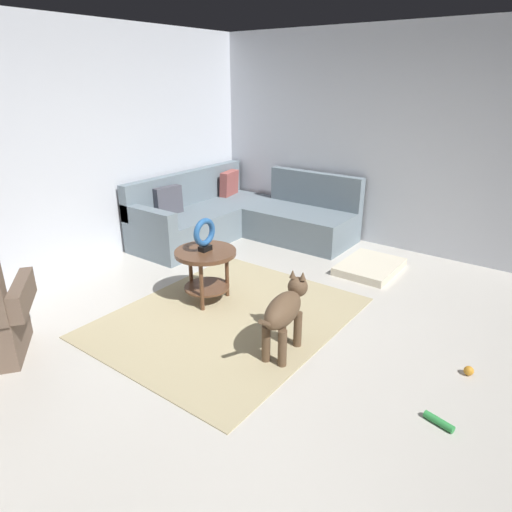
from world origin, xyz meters
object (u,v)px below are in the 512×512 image
at_px(sectional_couch, 240,217).
at_px(torus_sculpture, 205,234).
at_px(dog_toy_rope, 439,421).
at_px(side_table, 206,262).
at_px(dog, 285,311).
at_px(dog_toy_ball, 469,371).
at_px(dog_bed_mat, 370,267).

relative_size(sectional_couch, torus_sculpture, 6.90).
relative_size(torus_sculpture, dog_toy_rope, 1.63).
relative_size(sectional_couch, side_table, 3.75).
relative_size(dog, dog_toy_ball, 11.54).
distance_m(dog_bed_mat, dog_toy_rope, 2.50).
height_order(sectional_couch, side_table, sectional_couch).
bearing_deg(sectional_couch, dog_bed_mat, -90.16).
bearing_deg(dog, dog_toy_rope, -14.27).
bearing_deg(side_table, torus_sculpture, 180.00).
distance_m(side_table, dog, 1.15).
bearing_deg(torus_sculpture, sectional_couch, 28.71).
bearing_deg(dog, side_table, 155.91).
height_order(torus_sculpture, dog_toy_rope, torus_sculpture).
relative_size(dog_toy_ball, dog_toy_rope, 0.37).
distance_m(sectional_couch, dog_toy_rope, 3.93).
height_order(sectional_couch, dog_bed_mat, sectional_couch).
bearing_deg(dog, sectional_couch, 126.37).
xyz_separation_m(side_table, dog_toy_ball, (0.27, -2.42, -0.38)).
bearing_deg(torus_sculpture, side_table, 0.00).
height_order(sectional_couch, dog_toy_rope, sectional_couch).
xyz_separation_m(torus_sculpture, dog_toy_ball, (0.27, -2.42, -0.67)).
xyz_separation_m(dog, dog_toy_ball, (0.57, -1.30, -0.34)).
bearing_deg(dog_toy_rope, side_table, 80.51).
bearing_deg(torus_sculpture, dog_toy_rope, -99.49).
distance_m(dog_bed_mat, dog_toy_ball, 1.99).
xyz_separation_m(sectional_couch, dog_bed_mat, (-0.01, -1.94, -0.24)).
distance_m(side_table, torus_sculpture, 0.29).
height_order(side_table, dog, dog).
xyz_separation_m(torus_sculpture, dog_toy_rope, (-0.40, -2.39, -0.69)).
relative_size(sectional_couch, dog_toy_ball, 30.76).
bearing_deg(side_table, dog, -104.65).
bearing_deg(torus_sculpture, dog, -104.65).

